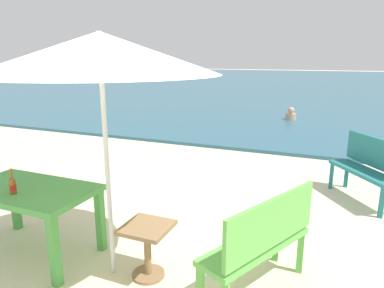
{
  "coord_description": "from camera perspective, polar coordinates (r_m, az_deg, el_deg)",
  "views": [
    {
      "loc": [
        1.67,
        -2.47,
        2.08
      ],
      "look_at": [
        -0.62,
        3.0,
        0.6
      ],
      "focal_mm": 32.43,
      "sensor_mm": 36.0,
      "label": 1
    }
  ],
  "objects": [
    {
      "name": "sea_water",
      "position": [
        32.57,
        20.0,
        9.64
      ],
      "size": [
        120.0,
        50.0,
        0.08
      ],
      "primitive_type": "cube",
      "color": "#2D6075",
      "rests_on": "ground_plane"
    },
    {
      "name": "swimmer_person",
      "position": [
        11.97,
        15.94,
        4.66
      ],
      "size": [
        0.34,
        0.34,
        0.41
      ],
      "color": "tan",
      "rests_on": "sea_water"
    },
    {
      "name": "ground_plane",
      "position": [
        3.63,
        -9.94,
        -21.18
      ],
      "size": [
        120.0,
        120.0,
        0.0
      ],
      "primitive_type": "plane",
      "color": "beige"
    },
    {
      "name": "beer_bottle_amber",
      "position": [
        3.9,
        -27.42,
        -6.0
      ],
      "size": [
        0.07,
        0.07,
        0.26
      ],
      "color": "brown",
      "rests_on": "picnic_table_green"
    },
    {
      "name": "patio_umbrella",
      "position": [
        3.16,
        -14.89,
        14.2
      ],
      "size": [
        2.1,
        2.1,
        2.3
      ],
      "color": "silver",
      "rests_on": "ground_plane"
    },
    {
      "name": "bench_green_left",
      "position": [
        3.2,
        11.49,
        -15.07
      ],
      "size": [
        0.83,
        1.24,
        0.95
      ],
      "color": "#60B24C",
      "rests_on": "ground_plane"
    },
    {
      "name": "bench_teal_center",
      "position": [
        5.71,
        27.08,
        -3.21
      ],
      "size": [
        0.99,
        1.18,
        0.95
      ],
      "color": "#237275",
      "rests_on": "ground_plane"
    },
    {
      "name": "side_table_wood",
      "position": [
        3.48,
        -7.34,
        -15.88
      ],
      "size": [
        0.44,
        0.44,
        0.54
      ],
      "color": "olive",
      "rests_on": "ground_plane"
    },
    {
      "name": "picnic_table_green",
      "position": [
        4.08,
        -25.27,
        -7.94
      ],
      "size": [
        1.4,
        0.8,
        0.76
      ],
      "color": "#4C9E47",
      "rests_on": "ground_plane"
    }
  ]
}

